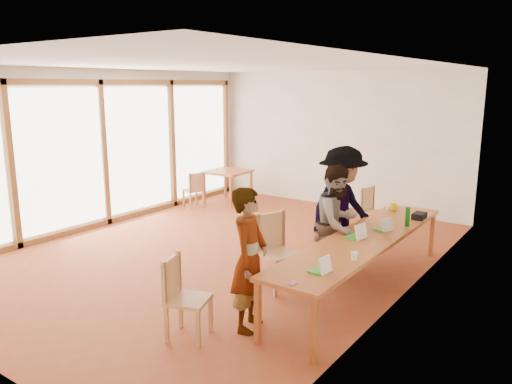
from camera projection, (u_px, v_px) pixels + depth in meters
ground at (224, 252)px, 8.23m from camera, size 8.00×8.00×0.00m
wall_back at (336, 140)px, 11.10m from camera, size 6.00×0.10×3.00m
wall_right at (410, 183)px, 6.22m from camera, size 0.10×8.00×3.00m
window_wall at (103, 148)px, 9.59m from camera, size 0.10×8.00×3.00m
ceiling at (221, 63)px, 7.59m from camera, size 6.00×8.00×0.04m
communal_table at (364, 240)px, 6.54m from camera, size 0.80×4.00×0.75m
side_table at (228, 174)px, 11.57m from camera, size 0.90×0.90×0.75m
chair_near at (180, 288)px, 5.37m from camera, size 0.54×0.54×0.48m
chair_mid at (275, 242)px, 6.73m from camera, size 0.62×0.62×0.54m
chair_far at (337, 219)px, 7.93m from camera, size 0.56×0.56×0.53m
chair_empty at (371, 206)px, 9.14m from camera, size 0.49×0.49×0.46m
chair_spare at (195, 186)px, 11.07m from camera, size 0.48×0.48×0.43m
person_near at (249, 259)px, 5.51m from camera, size 0.55×0.68×1.63m
person_mid at (337, 224)px, 6.89m from camera, size 0.75×0.89×1.65m
person_far at (342, 210)px, 7.20m from camera, size 0.96×1.33×1.85m
laptop_near at (322, 268)px, 5.29m from camera, size 0.20×0.23×0.18m
laptop_mid at (358, 234)px, 6.46m from camera, size 0.24×0.26×0.20m
laptop_far at (385, 227)px, 6.80m from camera, size 0.23×0.25×0.18m
yellow_mug at (394, 207)px, 7.88m from camera, size 0.16×0.16×0.11m
green_bottle at (408, 217)px, 6.99m from camera, size 0.07×0.07×0.28m
clear_glass at (354, 256)px, 5.67m from camera, size 0.07×0.07×0.09m
condiment_cup at (389, 208)px, 7.96m from camera, size 0.08×0.08×0.06m
pink_phone at (293, 283)px, 4.99m from camera, size 0.05×0.10×0.01m
black_pouch at (419, 216)px, 7.40m from camera, size 0.16×0.26×0.09m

